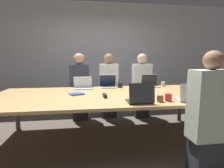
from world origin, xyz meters
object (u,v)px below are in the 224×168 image
stapler (105,96)px  laptop_near_right (190,96)px  cup_far_center (120,85)px  person_near_right (208,119)px  person_far_center (109,87)px  person_far_midleft (80,88)px  laptop_far_right (150,83)px  cup_near_midright (160,99)px  cup_far_right (163,84)px  laptop_far_center (108,84)px  cup_near_right (168,97)px  person_far_right (141,86)px  laptop_far_midleft (83,85)px  laptop_near_midright (140,97)px

stapler → laptop_near_right: bearing=-23.8°
cup_far_center → person_near_right: 1.84m
person_far_center → laptop_near_right: person_far_center is taller
person_far_midleft → laptop_far_right: bearing=-15.1°
stapler → person_near_right: bearing=-44.7°
person_far_midleft → cup_near_midright: person_far_midleft is taller
cup_far_right → stapler: size_ratio=0.63×
laptop_near_right → laptop_far_center: bearing=-52.6°
laptop_far_right → cup_far_center: bearing=-179.7°
laptop_far_center → laptop_near_right: size_ratio=0.95×
laptop_far_center → cup_near_right: laptop_far_center is taller
person_far_right → cup_far_right: size_ratio=14.75×
person_far_midleft → person_near_right: person_far_midleft is taller
laptop_far_midleft → stapler: laptop_far_midleft is taller
person_far_midleft → laptop_near_right: (1.52, -1.62, 0.12)m
cup_far_center → person_far_center: bearing=110.2°
laptop_far_center → cup_far_center: bearing=-6.1°
cup_far_center → cup_near_midright: size_ratio=1.16×
person_far_center → stapler: size_ratio=9.29×
laptop_near_midright → person_far_midleft: bearing=-63.0°
person_far_right → cup_far_right: 0.52m
cup_far_center → cup_near_right: bearing=-70.0°
laptop_far_midleft → person_far_right: 1.36m
cup_near_midright → cup_far_right: 1.35m
laptop_far_midleft → stapler: (0.34, -0.80, -0.04)m
laptop_far_center → stapler: laptop_far_center is taller
person_far_right → cup_far_right: person_far_right is taller
cup_near_right → laptop_far_right: bearing=81.5°
laptop_near_midright → person_far_right: (0.53, 1.63, -0.13)m
person_far_center → laptop_far_center: bearing=-99.5°
person_far_midleft → stapler: bearing=-71.4°
cup_near_right → stapler: size_ratio=0.65×
person_far_center → stapler: person_far_center is taller
person_far_center → laptop_far_right: person_far_center is taller
laptop_near_right → cup_far_right: laptop_near_right is taller
person_far_center → laptop_near_right: size_ratio=4.20×
laptop_far_center → cup_far_center: 0.25m
person_near_right → laptop_near_right: bearing=-99.2°
laptop_far_center → person_near_right: bearing=-63.1°
cup_far_center → laptop_near_midright: 1.25m
laptop_far_right → cup_near_right: bearing=-98.5°
laptop_near_right → person_near_right: 0.51m
cup_near_midright → person_far_midleft: bearing=124.7°
laptop_far_midleft → laptop_far_right: laptop_far_right is taller
person_far_center → person_far_right: 0.73m
person_near_right → stapler: size_ratio=9.13×
person_far_midleft → laptop_near_right: 2.23m
cup_near_right → laptop_near_right: bearing=-8.7°
cup_far_right → cup_near_right: bearing=-110.9°
laptop_near_midright → person_far_right: size_ratio=0.23×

